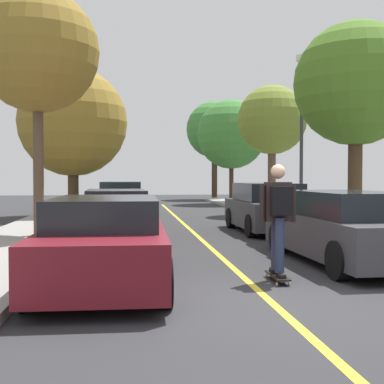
% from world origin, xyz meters
% --- Properties ---
extents(ground, '(80.00, 80.00, 0.00)m').
position_xyz_m(ground, '(0.00, 0.00, 0.00)').
color(ground, '#2D2D30').
extents(center_line, '(0.12, 39.20, 0.01)m').
position_xyz_m(center_line, '(0.00, 4.00, 0.00)').
color(center_line, gold).
rests_on(center_line, ground).
extents(parked_car_left_nearest, '(1.95, 4.58, 1.34)m').
position_xyz_m(parked_car_left_nearest, '(-2.23, 1.35, 0.66)').
color(parked_car_left_nearest, maroon).
rests_on(parked_car_left_nearest, ground).
extents(parked_car_left_near, '(1.94, 4.37, 1.32)m').
position_xyz_m(parked_car_left_near, '(-2.23, 6.83, 0.65)').
color(parked_car_left_near, maroon).
rests_on(parked_car_left_near, ground).
extents(parked_car_left_far, '(1.88, 4.10, 1.46)m').
position_xyz_m(parked_car_left_far, '(-2.23, 13.57, 0.70)').
color(parked_car_left_far, '#1E5B33').
rests_on(parked_car_left_far, ground).
extents(parked_car_right_nearest, '(1.98, 4.51, 1.38)m').
position_xyz_m(parked_car_right_nearest, '(2.23, 2.66, 0.68)').
color(parked_car_right_nearest, '#38383D').
rests_on(parked_car_right_nearest, ground).
extents(parked_car_right_near, '(1.94, 4.06, 1.46)m').
position_xyz_m(parked_car_right_near, '(2.22, 8.22, 0.72)').
color(parked_car_right_near, '#38383D').
rests_on(parked_car_right_near, ground).
extents(street_tree_left_nearest, '(3.16, 3.16, 6.33)m').
position_xyz_m(street_tree_left_nearest, '(-4.21, 6.89, 4.86)').
color(street_tree_left_nearest, brown).
rests_on(street_tree_left_nearest, sidewalk_left).
extents(street_tree_left_near, '(4.45, 4.45, 5.99)m').
position_xyz_m(street_tree_left_near, '(-4.21, 14.74, 3.89)').
color(street_tree_left_near, '#4C3823').
rests_on(street_tree_left_near, sidewalk_left).
extents(street_tree_right_nearest, '(3.34, 3.34, 5.71)m').
position_xyz_m(street_tree_right_nearest, '(4.21, 6.56, 4.15)').
color(street_tree_right_nearest, '#4C3823').
rests_on(street_tree_right_nearest, sidewalk_right).
extents(street_tree_right_near, '(2.98, 2.98, 5.47)m').
position_xyz_m(street_tree_right_near, '(4.21, 14.78, 4.08)').
color(street_tree_right_near, brown).
rests_on(street_tree_right_near, sidewalk_right).
extents(street_tree_right_far, '(4.19, 4.19, 6.19)m').
position_xyz_m(street_tree_right_far, '(4.21, 23.69, 4.23)').
color(street_tree_right_far, '#3D2D1E').
rests_on(street_tree_right_far, sidewalk_right).
extents(street_tree_right_farthest, '(4.13, 4.13, 7.04)m').
position_xyz_m(street_tree_right_farthest, '(4.21, 30.00, 5.09)').
color(street_tree_right_farthest, '#3D2D1E').
rests_on(street_tree_right_farthest, sidewalk_right).
extents(streetlamp, '(0.36, 0.24, 5.67)m').
position_xyz_m(streetlamp, '(3.98, 10.26, 3.38)').
color(streetlamp, '#38383D').
rests_on(streetlamp, sidewalk_right).
extents(skateboard, '(0.25, 0.85, 0.10)m').
position_xyz_m(skateboard, '(0.47, 1.19, 0.09)').
color(skateboard, black).
rests_on(skateboard, ground).
extents(skateboarder, '(0.58, 0.70, 1.75)m').
position_xyz_m(skateboarder, '(0.47, 1.16, 1.10)').
color(skateboarder, black).
rests_on(skateboarder, skateboard).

